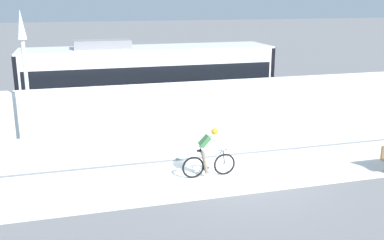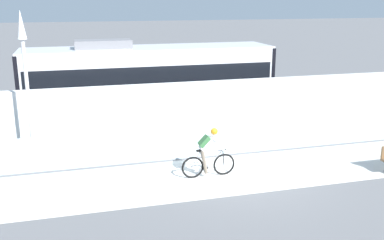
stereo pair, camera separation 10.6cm
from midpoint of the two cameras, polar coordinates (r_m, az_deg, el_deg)
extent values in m
plane|color=slate|center=(14.75, 6.35, -6.77)|extent=(200.00, 200.00, 0.00)
cube|color=silver|center=(14.75, 6.35, -6.75)|extent=(32.00, 3.20, 0.01)
cube|color=silver|center=(16.18, 4.03, -2.45)|extent=(32.00, 0.05, 1.19)
cube|color=white|center=(17.65, 2.15, 1.14)|extent=(32.00, 0.36, 2.39)
cube|color=#595654|center=(20.26, 0.03, -0.46)|extent=(32.00, 0.08, 0.01)
cube|color=#595654|center=(21.60, -0.97, 0.54)|extent=(32.00, 0.08, 0.01)
cube|color=silver|center=(20.15, -5.30, 4.92)|extent=(11.00, 2.50, 3.10)
cube|color=black|center=(20.09, -5.32, 5.90)|extent=(10.56, 2.54, 1.04)
cube|color=#4C4C51|center=(20.44, -5.20, 1.14)|extent=(10.78, 2.53, 0.28)
cube|color=slate|center=(19.67, -11.19, 9.53)|extent=(2.40, 1.10, 0.36)
cube|color=#232326|center=(20.20, -15.06, -0.01)|extent=(1.40, 1.88, 0.20)
cylinder|color=black|center=(19.52, -15.03, -0.72)|extent=(0.60, 0.10, 0.60)
cylinder|color=black|center=(20.91, -15.07, 0.34)|extent=(0.60, 0.10, 0.60)
cube|color=#232326|center=(21.35, 4.15, 1.31)|extent=(1.40, 1.88, 0.20)
cylinder|color=black|center=(20.71, 4.80, 0.68)|extent=(0.60, 0.10, 0.60)
cylinder|color=black|center=(22.02, 3.53, 1.59)|extent=(0.60, 0.10, 0.60)
cube|color=black|center=(19.97, -20.92, 3.87)|extent=(0.16, 2.54, 2.94)
cube|color=black|center=(21.74, 9.06, 5.56)|extent=(0.16, 2.54, 2.94)
torus|color=black|center=(14.44, 4.34, -5.68)|extent=(0.72, 0.06, 0.72)
cylinder|color=#99999E|center=(14.44, 4.34, -5.68)|extent=(0.07, 0.10, 0.07)
torus|color=black|center=(14.14, 0.30, -6.10)|extent=(0.72, 0.06, 0.72)
cylinder|color=#99999E|center=(14.14, 0.30, -6.10)|extent=(0.07, 0.10, 0.07)
cylinder|color=#99999E|center=(14.26, 3.07, -5.01)|extent=(0.60, 0.04, 0.58)
cylinder|color=#99999E|center=(14.14, 1.61, -5.10)|extent=(0.22, 0.04, 0.59)
cylinder|color=#99999E|center=(14.13, 2.74, -3.95)|extent=(0.76, 0.04, 0.07)
cylinder|color=#99999E|center=(14.20, 1.13, -6.13)|extent=(0.43, 0.03, 0.09)
cylinder|color=#99999E|center=(14.08, 0.78, -5.07)|extent=(0.27, 0.02, 0.53)
cylinder|color=black|center=(14.34, 4.26, -4.78)|extent=(0.08, 0.03, 0.49)
cube|color=black|center=(14.01, 1.27, -3.95)|extent=(0.24, 0.10, 0.05)
cylinder|color=black|center=(14.22, 4.19, -3.49)|extent=(0.03, 0.58, 0.03)
cylinder|color=#262628|center=(14.27, 1.95, -6.16)|extent=(0.18, 0.02, 0.18)
cube|color=silver|center=(14.00, 2.14, -3.04)|extent=(0.50, 0.28, 0.51)
cube|color=#336638|center=(13.95, 1.77, -2.72)|extent=(0.38, 0.30, 0.38)
sphere|color=beige|center=(13.97, 3.09, -1.61)|extent=(0.20, 0.20, 0.20)
sphere|color=orange|center=(13.96, 3.09, -1.48)|extent=(0.23, 0.23, 0.23)
cylinder|color=silver|center=(13.96, 3.74, -3.08)|extent=(0.41, 0.08, 0.41)
cylinder|color=silver|center=(14.25, 3.32, -2.68)|extent=(0.41, 0.08, 0.41)
cylinder|color=#726656|center=(14.08, 1.79, -5.39)|extent=(0.25, 0.11, 0.79)
cylinder|color=#726656|center=(14.20, 1.59, -4.61)|extent=(0.25, 0.11, 0.52)
cylinder|color=gray|center=(15.85, -19.29, -5.59)|extent=(0.24, 0.24, 0.20)
cylinder|color=silver|center=(15.26, -19.99, 1.81)|extent=(0.12, 0.12, 4.20)
cone|color=white|center=(14.91, -20.89, 11.37)|extent=(0.28, 0.28, 0.90)
camera|label=1|loc=(0.05, -89.81, 0.05)|focal=41.58mm
camera|label=2|loc=(0.05, 90.19, -0.05)|focal=41.58mm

